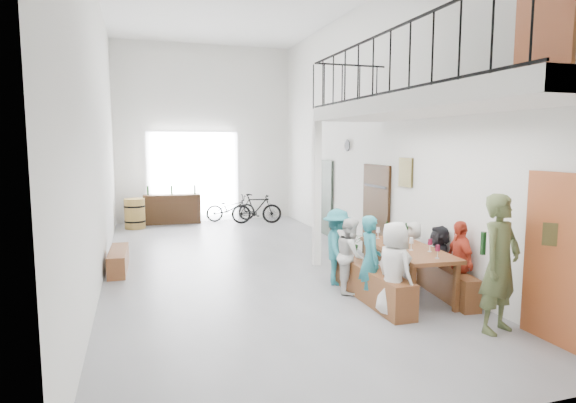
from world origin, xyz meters
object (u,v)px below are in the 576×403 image
object	(u,v)px
bench_inner	(369,283)
tasting_table	(407,252)
serving_counter	(172,209)
bicycle_near	(231,208)
side_bench	(119,260)
oak_barrel	(135,214)
host_standing	(500,264)

from	to	relation	value
bench_inner	tasting_table	bearing A→B (deg)	-1.34
serving_counter	bicycle_near	distance (m)	1.80
bench_inner	side_bench	distance (m)	4.85
oak_barrel	bicycle_near	distance (m)	2.95
bicycle_near	oak_barrel	bearing A→B (deg)	98.34
side_bench	oak_barrel	xyz separation A→B (m)	(0.30, 4.80, 0.23)
bench_inner	serving_counter	distance (m)	8.71
bicycle_near	tasting_table	bearing A→B (deg)	-173.27
serving_counter	oak_barrel	bearing A→B (deg)	-149.14
bicycle_near	side_bench	bearing A→B (deg)	147.00
tasting_table	oak_barrel	bearing A→B (deg)	123.01
host_standing	oak_barrel	bearing A→B (deg)	96.00
side_bench	bench_inner	bearing A→B (deg)	-37.85
side_bench	host_standing	world-z (taller)	host_standing
side_bench	host_standing	bearing A→B (deg)	-44.18
bench_inner	host_standing	xyz separation A→B (m)	(0.98, -1.70, 0.64)
oak_barrel	host_standing	world-z (taller)	host_standing
serving_counter	bicycle_near	bearing A→B (deg)	1.37
tasting_table	host_standing	bearing A→B (deg)	-74.17
serving_counter	host_standing	xyz separation A→B (m)	(3.41, -10.06, 0.46)
host_standing	bicycle_near	bearing A→B (deg)	79.70
host_standing	serving_counter	bearing A→B (deg)	89.31
serving_counter	host_standing	world-z (taller)	host_standing
oak_barrel	serving_counter	xyz separation A→B (m)	(1.10, 0.58, 0.01)
bench_inner	host_standing	size ratio (longest dim) A/B	1.25
host_standing	bicycle_near	world-z (taller)	host_standing
tasting_table	side_bench	xyz separation A→B (m)	(-4.48, 3.00, -0.50)
tasting_table	serving_counter	xyz separation A→B (m)	(-3.09, 8.38, -0.26)
serving_counter	bench_inner	bearing A→B (deg)	-70.81
bench_inner	serving_counter	size ratio (longest dim) A/B	1.34
host_standing	bicycle_near	distance (m)	10.15
bench_inner	host_standing	world-z (taller)	host_standing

